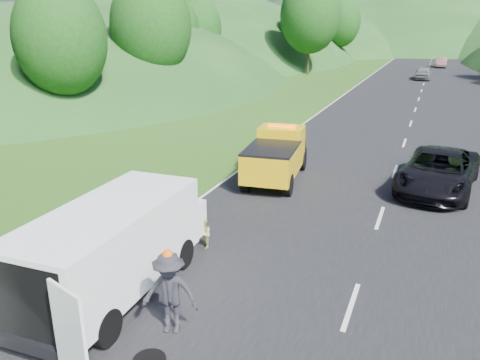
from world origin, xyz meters
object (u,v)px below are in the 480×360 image
at_px(white_van, 115,244).
at_px(suitcase, 128,219).
at_px(woman, 161,226).
at_px(passing_suv, 436,190).
at_px(tow_truck, 277,155).
at_px(worker, 172,331).
at_px(child, 205,248).

bearing_deg(white_van, suitcase, 119.88).
bearing_deg(woman, white_van, -163.60).
bearing_deg(white_van, passing_suv, 54.81).
bearing_deg(passing_suv, suitcase, -132.29).
bearing_deg(tow_truck, suitcase, -120.73).
bearing_deg(suitcase, white_van, -58.01).
height_order(white_van, worker, white_van).
distance_m(child, passing_suv, 10.78).
distance_m(white_van, child, 3.52).
relative_size(white_van, passing_suv, 1.16).
xyz_separation_m(tow_truck, suitcase, (-3.09, -6.86, -0.84)).
relative_size(woman, passing_suv, 0.28).
xyz_separation_m(suitcase, passing_suv, (9.75, 8.11, -0.30)).
height_order(tow_truck, woman, tow_truck).
xyz_separation_m(child, worker, (1.17, -4.02, 0.00)).
distance_m(white_van, passing_suv, 13.92).
bearing_deg(child, white_van, -56.71).
relative_size(tow_truck, child, 5.89).
height_order(white_van, child, white_van).
bearing_deg(child, woman, -152.66).
bearing_deg(suitcase, worker, -45.76).
distance_m(tow_truck, child, 7.35).
relative_size(tow_truck, passing_suv, 0.93).
xyz_separation_m(tow_truck, woman, (-2.09, -6.35, -1.14)).
height_order(child, suitcase, suitcase).
xyz_separation_m(worker, passing_suv, (5.44, 12.53, 0.00)).
height_order(tow_truck, worker, tow_truck).
bearing_deg(woman, suitcase, 116.67).
distance_m(woman, worker, 5.94).
height_order(tow_truck, child, tow_truck).
relative_size(tow_truck, suitcase, 9.29).
bearing_deg(white_van, woman, 104.41).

